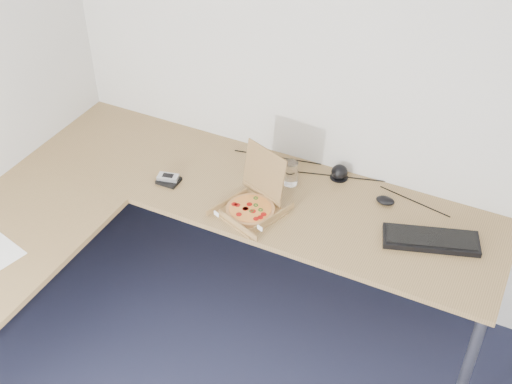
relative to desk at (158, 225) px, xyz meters
The scene contains 10 objects.
room_shell 1.39m from the desk, 49.77° to the right, with size 3.50×3.50×2.50m, color beige, non-canonical shape.
desk is the anchor object (origin of this frame).
pizza_box 0.46m from the desk, 35.67° to the left, with size 0.26×0.31×0.27m.
drinking_glass 0.72m from the desk, 50.73° to the left, with size 0.07×0.07×0.13m, color white.
keyboard 1.29m from the desk, 19.70° to the left, with size 0.44×0.16×0.03m, color black.
mouse 1.12m from the desk, 33.19° to the left, with size 0.09×0.06×0.03m, color black.
wallet 0.31m from the desk, 112.20° to the left, with size 0.11×0.09×0.02m, color black.
phone 0.31m from the desk, 112.71° to the left, with size 0.11×0.06×0.02m, color #B2B5BA.
dome_speaker 0.97m from the desk, 47.09° to the left, with size 0.10×0.10×0.08m, color black.
cable_bundle 0.95m from the desk, 48.22° to the left, with size 0.58×0.04×0.01m, color black, non-canonical shape.
Camera 1 is at (0.67, -0.97, 2.83)m, focal length 46.76 mm.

